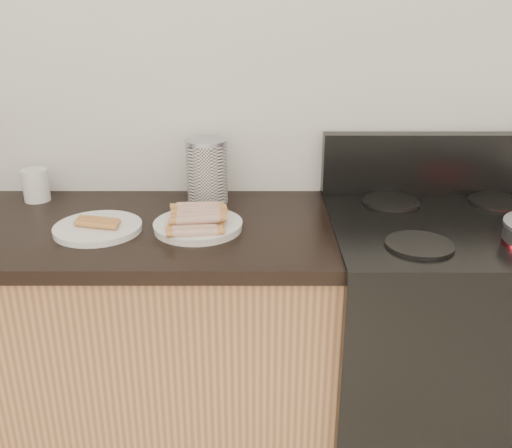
{
  "coord_description": "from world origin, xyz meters",
  "views": [
    {
      "loc": [
        0.18,
        0.13,
        1.52
      ],
      "look_at": [
        0.18,
        1.62,
        0.93
      ],
      "focal_mm": 40.0,
      "sensor_mm": 36.0,
      "label": 1
    }
  ],
  "objects_px": {
    "main_plate": "(198,227)",
    "canister": "(207,171)",
    "side_plate": "(98,228)",
    "mug": "(36,185)",
    "stove": "(443,354)"
  },
  "relations": [
    {
      "from": "side_plate",
      "to": "mug",
      "type": "distance_m",
      "value": 0.38
    },
    {
      "from": "main_plate",
      "to": "canister",
      "type": "height_order",
      "value": "canister"
    },
    {
      "from": "canister",
      "to": "mug",
      "type": "xyz_separation_m",
      "value": [
        -0.56,
        0.02,
        -0.05
      ]
    },
    {
      "from": "side_plate",
      "to": "mug",
      "type": "relative_size",
      "value": 2.39
    },
    {
      "from": "stove",
      "to": "side_plate",
      "type": "xyz_separation_m",
      "value": [
        -1.05,
        -0.04,
        0.45
      ]
    },
    {
      "from": "main_plate",
      "to": "canister",
      "type": "bearing_deg",
      "value": 87.59
    },
    {
      "from": "side_plate",
      "to": "canister",
      "type": "height_order",
      "value": "canister"
    },
    {
      "from": "side_plate",
      "to": "mug",
      "type": "xyz_separation_m",
      "value": [
        -0.27,
        0.26,
        0.04
      ]
    },
    {
      "from": "canister",
      "to": "mug",
      "type": "relative_size",
      "value": 2.0
    },
    {
      "from": "canister",
      "to": "side_plate",
      "type": "bearing_deg",
      "value": -140.11
    },
    {
      "from": "side_plate",
      "to": "canister",
      "type": "bearing_deg",
      "value": 39.89
    },
    {
      "from": "side_plate",
      "to": "canister",
      "type": "distance_m",
      "value": 0.4
    },
    {
      "from": "main_plate",
      "to": "canister",
      "type": "distance_m",
      "value": 0.25
    },
    {
      "from": "main_plate",
      "to": "side_plate",
      "type": "bearing_deg",
      "value": -177.63
    },
    {
      "from": "side_plate",
      "to": "canister",
      "type": "xyz_separation_m",
      "value": [
        0.3,
        0.25,
        0.1
      ]
    }
  ]
}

